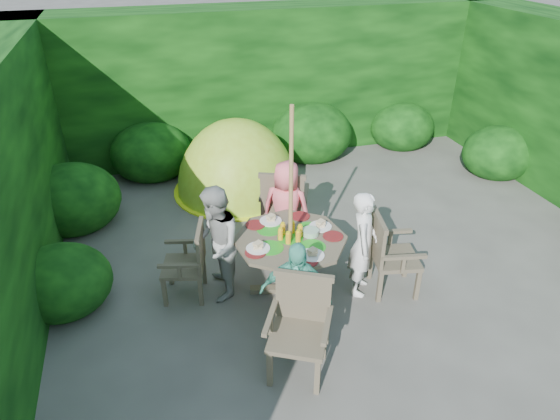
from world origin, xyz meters
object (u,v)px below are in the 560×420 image
object	(u,v)px
child_left	(216,244)
dome_tent	(238,190)
patio_table	(291,247)
parasol_pole	(291,208)
garden_chair_right	(389,253)
child_right	(363,244)
garden_chair_back	(284,204)
garden_chair_front	(300,325)
garden_chair_left	(189,261)
child_back	(286,209)
child_front	(295,295)

from	to	relation	value
child_left	dome_tent	xyz separation A→B (m)	(0.73, 2.44, -0.67)
child_left	patio_table	bearing A→B (deg)	83.61
parasol_pole	garden_chair_right	world-z (taller)	parasol_pole
child_right	dome_tent	distance (m)	3.00
garden_chair_back	garden_chair_front	xyz separation A→B (m)	(-0.48, -2.14, -0.03)
parasol_pole	garden_chair_left	world-z (taller)	parasol_pole
child_right	parasol_pole	bearing A→B (deg)	104.74
patio_table	child_back	xyz separation A→B (m)	(0.18, 0.78, 0.01)
child_left	garden_chair_front	bearing A→B (deg)	30.27
garden_chair_front	child_front	xyz separation A→B (m)	(0.05, 0.30, 0.10)
patio_table	child_back	bearing A→B (deg)	76.75
child_left	child_back	distance (m)	1.13
dome_tent	child_back	bearing A→B (deg)	-71.18
patio_table	child_right	xyz separation A→B (m)	(0.77, -0.19, 0.01)
parasol_pole	child_right	xyz separation A→B (m)	(0.78, -0.19, -0.48)
garden_chair_front	child_left	xyz separation A→B (m)	(-0.54, 1.26, 0.17)
dome_tent	garden_chair_front	bearing A→B (deg)	-81.41
patio_table	parasol_pole	distance (m)	0.49
garden_chair_left	child_back	distance (m)	1.38
garden_chair_back	child_right	distance (m)	1.37
parasol_pole	garden_chair_left	size ratio (longest dim) A/B	2.61
patio_table	garden_chair_left	distance (m)	1.12
garden_chair_back	child_back	world-z (taller)	child_back
patio_table	garden_chair_right	xyz separation A→B (m)	(1.06, -0.26, -0.12)
child_back	garden_chair_front	bearing A→B (deg)	109.36
garden_chair_right	garden_chair_front	xyz separation A→B (m)	(-1.30, -0.81, 0.00)
garden_chair_left	child_right	bearing A→B (deg)	90.55
parasol_pole	garden_chair_front	bearing A→B (deg)	-102.47
parasol_pole	child_left	xyz separation A→B (m)	(-0.78, 0.19, -0.43)
parasol_pole	child_front	xyz separation A→B (m)	(-0.19, -0.78, -0.51)
parasol_pole	child_right	size ratio (longest dim) A/B	1.77
garden_chair_back	child_back	distance (m)	0.31
child_back	child_right	bearing A→B (deg)	153.73
patio_table	child_left	distance (m)	0.81
garden_chair_right	child_front	bearing A→B (deg)	123.75
child_right	dome_tent	size ratio (longest dim) A/B	0.54
parasol_pole	child_front	world-z (taller)	parasol_pole
garden_chair_left	garden_chair_back	xyz separation A→B (m)	(1.32, 0.81, 0.08)
garden_chair_back	child_front	world-z (taller)	child_front
child_back	dome_tent	size ratio (longest dim) A/B	0.55
garden_chair_back	child_back	xyz separation A→B (m)	(-0.05, -0.29, 0.10)
parasol_pole	garden_chair_left	distance (m)	1.28
garden_chair_right	child_front	xyz separation A→B (m)	(-1.25, -0.52, 0.10)
garden_chair_back	child_right	world-z (taller)	child_right
parasol_pole	garden_chair_back	distance (m)	1.23
child_left	child_back	bearing A→B (deg)	128.55
garden_chair_front	dome_tent	size ratio (longest dim) A/B	0.41
garden_chair_front	child_right	size ratio (longest dim) A/B	0.75
garden_chair_right	child_left	distance (m)	1.91
child_back	child_front	size ratio (longest dim) A/B	1.06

